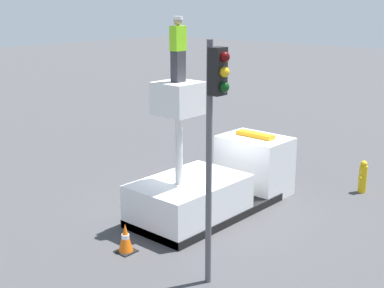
# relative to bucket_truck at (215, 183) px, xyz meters

# --- Properties ---
(ground_plane) EXTENTS (120.00, 120.00, 0.00)m
(ground_plane) POSITION_rel_bucket_truck_xyz_m (-0.41, 0.00, -0.87)
(ground_plane) COLOR #424244
(bucket_truck) EXTENTS (5.83, 2.32, 4.22)m
(bucket_truck) POSITION_rel_bucket_truck_xyz_m (0.00, 0.00, 0.00)
(bucket_truck) COLOR black
(bucket_truck) RESTS_ON ground
(worker) EXTENTS (0.40, 0.26, 1.75)m
(worker) POSITION_rel_bucket_truck_xyz_m (-1.66, 0.00, 4.23)
(worker) COLOR #38383D
(worker) RESTS_ON bucket_truck
(traffic_light_pole) EXTENTS (0.34, 0.57, 5.60)m
(traffic_light_pole) POSITION_rel_bucket_truck_xyz_m (-3.58, -2.85, 3.08)
(traffic_light_pole) COLOR #515156
(traffic_light_pole) RESTS_ON ground
(fire_hydrant) EXTENTS (0.51, 0.27, 1.13)m
(fire_hydrant) POSITION_rel_bucket_truck_xyz_m (4.56, -2.77, -0.32)
(fire_hydrant) COLOR gold
(fire_hydrant) RESTS_ON ground
(traffic_cone_rear) EXTENTS (0.48, 0.48, 0.79)m
(traffic_cone_rear) POSITION_rel_bucket_truck_xyz_m (-3.84, -0.12, -0.49)
(traffic_cone_rear) COLOR black
(traffic_cone_rear) RESTS_ON ground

